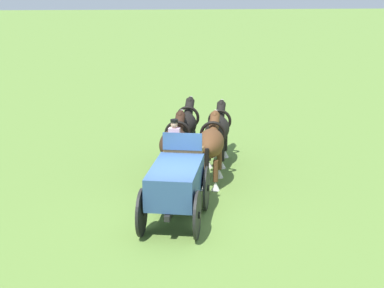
# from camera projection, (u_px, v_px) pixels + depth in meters

# --- Properties ---
(ground_plane) EXTENTS (220.00, 220.00, 0.00)m
(ground_plane) POSITION_uv_depth(u_px,v_px,m) (176.00, 221.00, 19.02)
(ground_plane) COLOR olive
(show_wagon) EXTENTS (5.94, 2.39, 2.75)m
(show_wagon) POSITION_uv_depth(u_px,v_px,m) (176.00, 182.00, 18.85)
(show_wagon) COLOR #2D4C7A
(show_wagon) RESTS_ON ground
(draft_horse_rear_near) EXTENTS (3.09, 1.38, 2.26)m
(draft_horse_rear_near) POSITION_uv_depth(u_px,v_px,m) (174.00, 144.00, 22.35)
(draft_horse_rear_near) COLOR #331E14
(draft_horse_rear_near) RESTS_ON ground
(draft_horse_rear_off) EXTENTS (3.02, 1.34, 2.30)m
(draft_horse_rear_off) POSITION_uv_depth(u_px,v_px,m) (211.00, 144.00, 22.18)
(draft_horse_rear_off) COLOR brown
(draft_horse_rear_off) RESTS_ON ground
(draft_horse_lead_near) EXTENTS (3.20, 1.37, 2.26)m
(draft_horse_lead_near) POSITION_uv_depth(u_px,v_px,m) (185.00, 126.00, 24.84)
(draft_horse_lead_near) COLOR black
(draft_horse_lead_near) RESTS_ON ground
(draft_horse_lead_off) EXTENTS (3.12, 1.35, 2.17)m
(draft_horse_lead_off) POSITION_uv_depth(u_px,v_px,m) (218.00, 129.00, 24.69)
(draft_horse_lead_off) COLOR black
(draft_horse_lead_off) RESTS_ON ground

